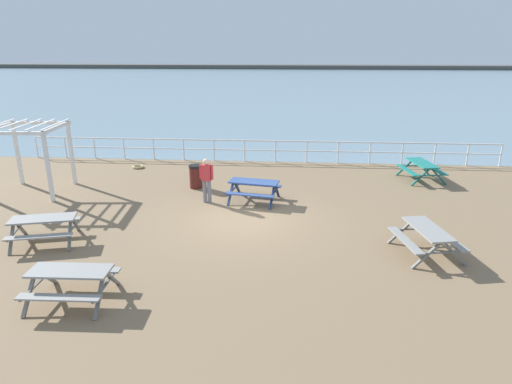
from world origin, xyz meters
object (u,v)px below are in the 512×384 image
(picnic_table_mid_centre, at_px, (43,224))
(lattice_pergola, at_px, (29,142))
(picnic_table_near_left, at_px, (254,186))
(picnic_table_near_right, at_px, (71,277))
(picnic_table_far_left, at_px, (422,167))
(picnic_table_far_right, at_px, (427,234))
(litter_bin, at_px, (196,176))
(visitor, at_px, (207,178))

(picnic_table_mid_centre, distance_m, lattice_pergola, 5.49)
(picnic_table_near_left, bearing_deg, picnic_table_near_right, -106.51)
(picnic_table_near_right, relative_size, picnic_table_far_left, 0.91)
(picnic_table_near_left, xyz_separation_m, picnic_table_mid_centre, (-5.83, -4.09, 0.00))
(picnic_table_far_right, xyz_separation_m, litter_bin, (-7.59, 5.44, -0.10))
(visitor, xyz_separation_m, lattice_pergola, (-6.94, 0.67, 1.05))
(picnic_table_mid_centre, bearing_deg, picnic_table_far_left, 15.17)
(picnic_table_far_left, xyz_separation_m, picnic_table_far_right, (-1.82, -7.27, 0.00))
(picnic_table_mid_centre, bearing_deg, picnic_table_far_right, -14.35)
(picnic_table_near_left, bearing_deg, lattice_pergola, -172.36)
(picnic_table_near_left, bearing_deg, picnic_table_far_left, 35.54)
(picnic_table_near_left, distance_m, picnic_table_far_left, 7.66)
(lattice_pergola, height_order, litter_bin, lattice_pergola)
(picnic_table_mid_centre, height_order, visitor, visitor)
(picnic_table_near_right, bearing_deg, picnic_table_far_right, 17.53)
(picnic_table_far_left, height_order, litter_bin, litter_bin)
(picnic_table_far_right, distance_m, lattice_pergola, 14.52)
(visitor, xyz_separation_m, litter_bin, (-0.77, 1.70, -0.47))
(picnic_table_near_right, relative_size, visitor, 1.11)
(visitor, bearing_deg, lattice_pergola, 96.24)
(litter_bin, bearing_deg, picnic_table_near_left, -30.10)
(picnic_table_near_right, height_order, visitor, visitor)
(visitor, height_order, lattice_pergola, lattice_pergola)
(picnic_table_far_right, height_order, visitor, visitor)
(picnic_table_near_left, xyz_separation_m, picnic_table_near_right, (-3.56, -7.05, 0.00))
(picnic_table_far_left, xyz_separation_m, litter_bin, (-9.41, -1.83, -0.10))
(picnic_table_near_left, bearing_deg, visitor, -160.82)
(lattice_pergola, bearing_deg, picnic_table_near_left, -7.59)
(picnic_table_mid_centre, distance_m, picnic_table_far_left, 14.73)
(picnic_table_near_left, height_order, picnic_table_far_right, same)
(picnic_table_mid_centre, xyz_separation_m, lattice_pergola, (-2.82, 4.49, 1.41))
(picnic_table_far_right, height_order, litter_bin, litter_bin)
(picnic_table_near_right, bearing_deg, picnic_table_near_left, 61.38)
(litter_bin, bearing_deg, picnic_table_far_right, -35.62)
(picnic_table_near_left, xyz_separation_m, picnic_table_far_right, (5.12, -4.00, 0.00))
(picnic_table_near_right, xyz_separation_m, picnic_table_far_right, (8.68, 3.04, 0.00))
(picnic_table_mid_centre, relative_size, lattice_pergola, 0.77)
(picnic_table_far_right, xyz_separation_m, visitor, (-6.82, 3.74, 0.36))
(picnic_table_mid_centre, bearing_deg, picnic_table_near_left, 20.25)
(picnic_table_far_left, height_order, picnic_table_far_right, same)
(picnic_table_mid_centre, xyz_separation_m, litter_bin, (3.36, 5.52, -0.10))
(picnic_table_far_right, height_order, lattice_pergola, lattice_pergola)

